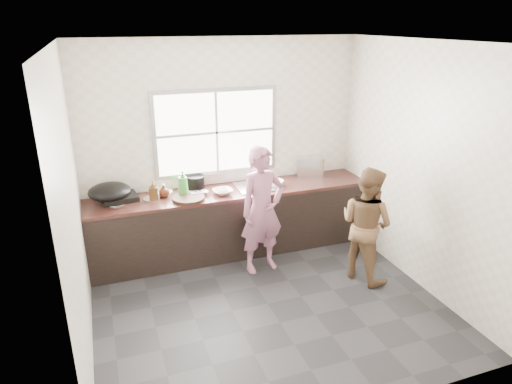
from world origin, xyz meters
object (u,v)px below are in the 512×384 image
object	(u,v)px
cutting_board	(189,198)
bottle_green	(183,183)
bowl_crabs	(274,184)
pot_lid_right	(153,198)
black_pot	(196,182)
plate_food	(163,192)
burner	(119,196)
wok	(110,192)
bottle_brown_short	(164,191)
bottle_brown_tall	(153,191)
person_side	(366,224)
glass_jar	(153,195)
pot_lid_left	(116,203)
bowl_mince	(223,192)
woman	(262,214)
dish_rack	(310,166)
bowl_held	(264,184)

from	to	relation	value
cutting_board	bottle_green	world-z (taller)	bottle_green
bowl_crabs	pot_lid_right	world-z (taller)	bowl_crabs
black_pot	plate_food	bearing A→B (deg)	-176.11
burner	wok	size ratio (longest dim) A/B	0.83
plate_food	burner	xyz separation A→B (m)	(-0.53, -0.03, 0.02)
bottle_brown_short	bowl_crabs	bearing A→B (deg)	-3.67
bottle_brown_tall	bottle_brown_short	bearing A→B (deg)	16.04
person_side	wok	bearing A→B (deg)	45.37
bottle_brown_tall	bottle_brown_short	distance (m)	0.14
cutting_board	bottle_brown_tall	xyz separation A→B (m)	(-0.39, 0.15, 0.09)
glass_jar	black_pot	bearing A→B (deg)	19.69
person_side	bottle_brown_short	size ratio (longest dim) A/B	9.03
bottle_brown_short	glass_jar	size ratio (longest dim) A/B	1.49
plate_food	bottle_green	size ratio (longest dim) A/B	0.74
wok	pot_lid_left	xyz separation A→B (m)	(0.06, -0.01, -0.15)
person_side	bottle_brown_tall	size ratio (longest dim) A/B	6.41
plate_food	bowl_mince	bearing A→B (deg)	-22.72
bowl_crabs	bottle_brown_short	distance (m)	1.41
bottle_brown_tall	bottle_brown_short	xyz separation A→B (m)	(0.13, 0.04, -0.03)
plate_food	bottle_brown_tall	size ratio (longest dim) A/B	1.15
person_side	bottle_green	world-z (taller)	person_side
woman	bowl_mince	xyz separation A→B (m)	(-0.35, 0.46, 0.17)
woman	glass_jar	xyz separation A→B (m)	(-1.19, 0.58, 0.19)
woman	bottle_green	bearing A→B (deg)	136.25
cutting_board	pot_lid_right	xyz separation A→B (m)	(-0.40, 0.18, -0.01)
plate_food	glass_jar	size ratio (longest dim) A/B	2.40
bottle_green	glass_jar	xyz separation A→B (m)	(-0.37, 0.02, -0.11)
black_pot	burner	world-z (taller)	black_pot
cutting_board	burner	bearing A→B (deg)	158.22
woman	bottle_brown_short	distance (m)	1.23
cutting_board	bowl_mince	bearing A→B (deg)	6.88
black_pot	bottle_brown_short	distance (m)	0.47
plate_food	dish_rack	xyz separation A→B (m)	(2.03, 0.01, 0.12)
cutting_board	dish_rack	distance (m)	1.81
bowl_crabs	glass_jar	world-z (taller)	glass_jar
woman	pot_lid_left	size ratio (longest dim) A/B	6.27
bowl_held	bottle_brown_tall	distance (m)	1.40
bowl_held	bottle_brown_short	xyz separation A→B (m)	(-1.27, 0.06, 0.04)
black_pot	pot_lid_right	size ratio (longest dim) A/B	0.99
cutting_board	plate_food	xyz separation A→B (m)	(-0.26, 0.34, -0.01)
bowl_mince	bottle_green	world-z (taller)	bottle_green
pot_lid_right	dish_rack	bearing A→B (deg)	4.58
wok	pot_lid_right	xyz separation A→B (m)	(0.48, 0.00, -0.15)
bottle_green	wok	xyz separation A→B (m)	(-0.85, 0.03, -0.01)
bowl_crabs	black_pot	xyz separation A→B (m)	(-0.98, 0.27, 0.05)
bowl_crabs	pot_lid_right	distance (m)	1.55
person_side	black_pot	world-z (taller)	person_side
cutting_board	dish_rack	xyz separation A→B (m)	(1.77, 0.36, 0.11)
bottle_brown_tall	bowl_crabs	bearing A→B (deg)	-1.97
bowl_mince	wok	distance (m)	1.33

